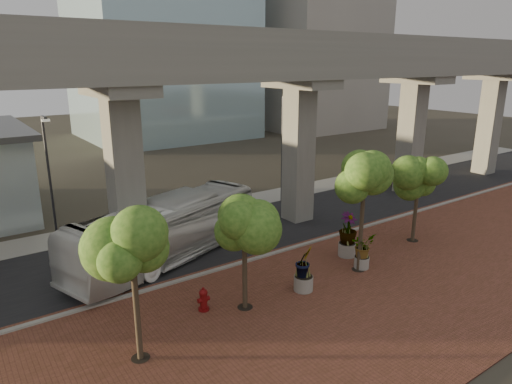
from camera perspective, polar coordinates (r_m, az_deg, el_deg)
ground at (r=27.43m, az=-1.86°, el=-6.91°), size 160.00×160.00×0.00m
brick_plaza at (r=21.84m, az=10.05°, el=-13.47°), size 70.00×13.00×0.06m
asphalt_road at (r=29.00m, az=-4.03°, el=-5.60°), size 90.00×8.00×0.04m
curb_strip at (r=25.88m, az=0.59°, el=-8.17°), size 70.00×0.25×0.16m
far_sidewalk at (r=33.55m, az=-8.90°, el=-2.69°), size 90.00×3.00×0.06m
transit_viaduct at (r=27.17m, az=-4.33°, el=8.79°), size 72.00×5.60×12.40m
midrise_block at (r=77.14m, az=7.48°, el=16.89°), size 18.00×16.00×24.00m
transit_bus at (r=25.58m, az=-11.01°, el=-4.81°), size 12.59×6.73×3.43m
parked_car at (r=43.90m, az=17.85°, el=2.29°), size 5.38×3.04×1.68m
fire_hydrant at (r=20.79m, az=-6.57°, el=-13.18°), size 0.54×0.49×1.09m
planter_front at (r=24.89m, az=13.18°, el=-6.72°), size 1.78×1.78×1.95m
planter_right at (r=26.08m, az=11.42°, el=-4.69°), size 2.39×2.39×2.55m
planter_left at (r=22.02m, az=6.02°, el=-8.89°), size 2.08×2.08×2.28m
street_tree_far_west at (r=16.36m, az=-15.34°, el=-6.07°), size 3.49×3.49×6.25m
street_tree_near_west at (r=19.41m, az=-1.46°, el=-3.82°), size 3.24×3.24×5.54m
street_tree_near_east at (r=23.46m, az=13.40°, el=1.46°), size 3.53×3.53×6.54m
street_tree_far_east at (r=28.71m, az=19.66°, el=1.51°), size 3.27×3.27×5.40m
streetlamp_west at (r=27.94m, az=-24.39°, el=1.94°), size 0.39×1.14×7.84m
streetlamp_east at (r=34.87m, az=3.42°, el=6.24°), size 0.40×1.18×8.17m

